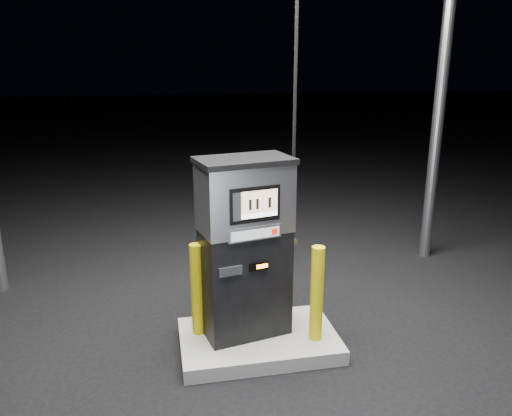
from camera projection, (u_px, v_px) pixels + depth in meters
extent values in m
plane|color=black|center=(258.00, 347.00, 5.18)|extent=(80.00, 80.00, 0.00)
cube|color=gray|center=(258.00, 341.00, 5.16)|extent=(1.60, 1.00, 0.15)
cylinder|color=gray|center=(439.00, 105.00, 6.98)|extent=(0.16, 0.16, 4.50)
cube|color=black|center=(245.00, 282.00, 5.05)|extent=(0.93, 0.65, 1.11)
cube|color=#A8A8AF|center=(244.00, 197.00, 4.80)|extent=(0.95, 0.67, 0.67)
cube|color=black|center=(244.00, 160.00, 4.69)|extent=(0.99, 0.72, 0.05)
cube|color=black|center=(255.00, 205.00, 4.57)|extent=(0.49, 0.13, 0.34)
cube|color=tan|center=(260.00, 202.00, 4.57)|extent=(0.36, 0.08, 0.21)
cube|color=white|center=(260.00, 215.00, 4.60)|extent=(0.36, 0.08, 0.04)
cube|color=#A8A8AF|center=(255.00, 234.00, 4.65)|extent=(0.53, 0.14, 0.12)
cube|color=gray|center=(256.00, 234.00, 4.64)|extent=(0.48, 0.11, 0.09)
cube|color=red|center=(275.00, 232.00, 4.71)|extent=(0.06, 0.02, 0.06)
cube|color=black|center=(259.00, 266.00, 4.77)|extent=(0.19, 0.06, 0.08)
cube|color=orange|center=(262.00, 266.00, 4.77)|extent=(0.11, 0.03, 0.04)
cube|color=black|center=(231.00, 271.00, 4.65)|extent=(0.23, 0.07, 0.09)
cube|color=black|center=(287.00, 240.00, 5.12)|extent=(0.12, 0.17, 0.22)
cylinder|color=gray|center=(291.00, 240.00, 5.14)|extent=(0.10, 0.20, 0.06)
cylinder|color=black|center=(295.00, 93.00, 4.67)|extent=(0.04, 0.04, 2.75)
cylinder|color=#CAB60B|center=(197.00, 289.00, 5.04)|extent=(0.16, 0.16, 0.97)
cylinder|color=#CAB60B|center=(317.00, 294.00, 4.93)|extent=(0.16, 0.16, 0.99)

